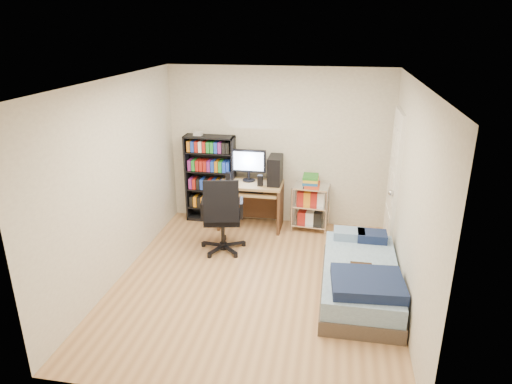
% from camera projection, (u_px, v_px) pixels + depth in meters
% --- Properties ---
extents(room, '(3.58, 4.08, 2.58)m').
position_uv_depth(room, '(256.00, 190.00, 5.35)').
color(room, tan).
rests_on(room, ground).
extents(media_shelf, '(0.80, 0.27, 1.49)m').
position_uv_depth(media_shelf, '(210.00, 178.00, 7.41)').
color(media_shelf, black).
rests_on(media_shelf, room).
extents(computer_desk, '(0.99, 0.58, 1.25)m').
position_uv_depth(computer_desk, '(257.00, 186.00, 7.19)').
color(computer_desk, '#9D7C51').
rests_on(computer_desk, room).
extents(office_chair, '(0.79, 0.79, 1.12)m').
position_uv_depth(office_chair, '(223.00, 228.00, 6.48)').
color(office_chair, black).
rests_on(office_chair, room).
extents(wire_cart, '(0.59, 0.45, 0.90)m').
position_uv_depth(wire_cart, '(311.00, 195.00, 7.09)').
color(wire_cart, silver).
rests_on(wire_cart, room).
extents(bed, '(0.90, 1.80, 0.51)m').
position_uv_depth(bed, '(360.00, 278.00, 5.45)').
color(bed, brown).
rests_on(bed, room).
extents(door, '(0.12, 0.80, 2.00)m').
position_uv_depth(door, '(393.00, 182.00, 6.40)').
color(door, white).
rests_on(door, room).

